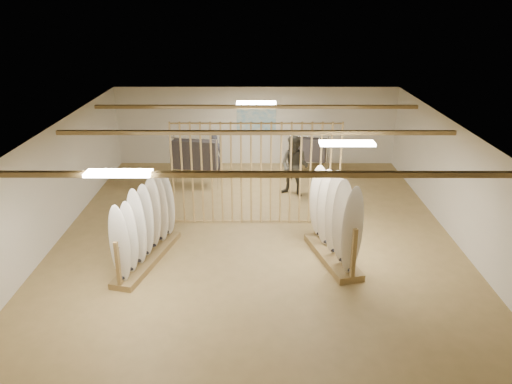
{
  "coord_description": "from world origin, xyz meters",
  "views": [
    {
      "loc": [
        0.02,
        -11.56,
        5.72
      ],
      "look_at": [
        0.0,
        0.0,
        1.2
      ],
      "focal_mm": 35.0,
      "sensor_mm": 36.0,
      "label": 1
    }
  ],
  "objects_px": {
    "shopper_a": "(214,153)",
    "shopper_b": "(295,162)",
    "rack_right": "(334,231)",
    "clothing_rack_b": "(308,149)",
    "rack_left": "(146,236)",
    "clothing_rack_a": "(195,155)"
  },
  "relations": [
    {
      "from": "clothing_rack_a",
      "to": "clothing_rack_b",
      "type": "height_order",
      "value": "clothing_rack_a"
    },
    {
      "from": "rack_right",
      "to": "clothing_rack_a",
      "type": "bearing_deg",
      "value": 112.55
    },
    {
      "from": "rack_right",
      "to": "shopper_b",
      "type": "distance_m",
      "value": 4.12
    },
    {
      "from": "shopper_b",
      "to": "shopper_a",
      "type": "bearing_deg",
      "value": 172.57
    },
    {
      "from": "rack_left",
      "to": "clothing_rack_b",
      "type": "height_order",
      "value": "rack_left"
    },
    {
      "from": "rack_left",
      "to": "rack_right",
      "type": "bearing_deg",
      "value": 15.24
    },
    {
      "from": "rack_right",
      "to": "clothing_rack_b",
      "type": "distance_m",
      "value": 6.01
    },
    {
      "from": "rack_left",
      "to": "rack_right",
      "type": "xyz_separation_m",
      "value": [
        4.3,
        0.09,
        0.08
      ]
    },
    {
      "from": "shopper_a",
      "to": "shopper_b",
      "type": "distance_m",
      "value": 3.12
    },
    {
      "from": "clothing_rack_a",
      "to": "shopper_b",
      "type": "bearing_deg",
      "value": -5.39
    },
    {
      "from": "rack_left",
      "to": "clothing_rack_a",
      "type": "height_order",
      "value": "rack_left"
    },
    {
      "from": "shopper_a",
      "to": "shopper_b",
      "type": "bearing_deg",
      "value": 152.09
    },
    {
      "from": "rack_left",
      "to": "shopper_b",
      "type": "xyz_separation_m",
      "value": [
        3.68,
        4.15,
        0.42
      ]
    },
    {
      "from": "clothing_rack_a",
      "to": "clothing_rack_b",
      "type": "xyz_separation_m",
      "value": [
        3.71,
        1.13,
        -0.16
      ]
    },
    {
      "from": "rack_right",
      "to": "clothing_rack_b",
      "type": "bearing_deg",
      "value": 75.32
    },
    {
      "from": "shopper_a",
      "to": "clothing_rack_b",
      "type": "bearing_deg",
      "value": -170.21
    },
    {
      "from": "shopper_a",
      "to": "shopper_b",
      "type": "height_order",
      "value": "shopper_b"
    },
    {
      "from": "clothing_rack_b",
      "to": "shopper_a",
      "type": "height_order",
      "value": "shopper_a"
    },
    {
      "from": "rack_right",
      "to": "clothing_rack_b",
      "type": "relative_size",
      "value": 1.68
    },
    {
      "from": "rack_left",
      "to": "clothing_rack_a",
      "type": "bearing_deg",
      "value": 97.53
    },
    {
      "from": "rack_left",
      "to": "shopper_b",
      "type": "distance_m",
      "value": 5.56
    },
    {
      "from": "rack_left",
      "to": "clothing_rack_b",
      "type": "xyz_separation_m",
      "value": [
        4.29,
        6.1,
        0.25
      ]
    }
  ]
}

